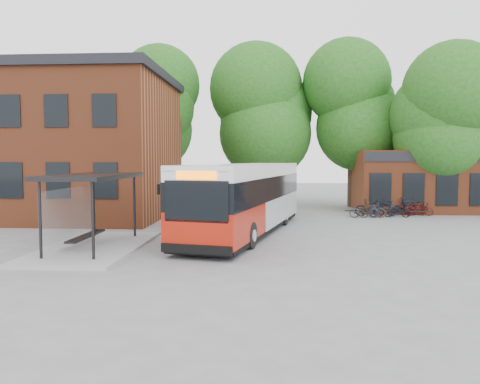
# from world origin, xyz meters

# --- Properties ---
(ground) EXTENTS (100.00, 100.00, 0.00)m
(ground) POSITION_xyz_m (0.00, 0.00, 0.00)
(ground) COLOR slate
(station_building) EXTENTS (18.40, 10.40, 8.50)m
(station_building) POSITION_xyz_m (-13.00, 9.00, 4.25)
(station_building) COLOR brown
(station_building) RESTS_ON ground
(shop_row) EXTENTS (14.00, 6.20, 4.00)m
(shop_row) POSITION_xyz_m (15.00, 14.00, 2.00)
(shop_row) COLOR brown
(shop_row) RESTS_ON ground
(bus_shelter) EXTENTS (3.60, 7.00, 2.90)m
(bus_shelter) POSITION_xyz_m (-4.50, -1.00, 1.45)
(bus_shelter) COLOR black
(bus_shelter) RESTS_ON ground
(bike_rail) EXTENTS (5.20, 0.10, 0.38)m
(bike_rail) POSITION_xyz_m (9.28, 10.00, 0.19)
(bike_rail) COLOR black
(bike_rail) RESTS_ON ground
(tree_0) EXTENTS (7.92, 7.92, 11.00)m
(tree_0) POSITION_xyz_m (-6.00, 16.00, 5.50)
(tree_0) COLOR #1B4E14
(tree_0) RESTS_ON ground
(tree_1) EXTENTS (7.92, 7.92, 10.40)m
(tree_1) POSITION_xyz_m (1.00, 17.00, 5.20)
(tree_1) COLOR #1B4E14
(tree_1) RESTS_ON ground
(tree_2) EXTENTS (7.92, 7.92, 11.00)m
(tree_2) POSITION_xyz_m (8.00, 16.00, 5.50)
(tree_2) COLOR #1B4E14
(tree_2) RESTS_ON ground
(tree_3) EXTENTS (7.04, 7.04, 9.28)m
(tree_3) POSITION_xyz_m (13.00, 12.00, 4.64)
(tree_3) COLOR #1B4E14
(tree_3) RESTS_ON ground
(city_bus) EXTENTS (5.36, 12.96, 3.22)m
(city_bus) POSITION_xyz_m (1.13, 3.22, 1.61)
(city_bus) COLOR #A51A0B
(city_bus) RESTS_ON ground
(bicycle_0) EXTENTS (1.71, 0.67, 0.88)m
(bicycle_0) POSITION_xyz_m (7.71, 9.39, 0.44)
(bicycle_0) COLOR #24242D
(bicycle_0) RESTS_ON ground
(bicycle_1) EXTENTS (1.57, 0.47, 0.94)m
(bicycle_1) POSITION_xyz_m (8.18, 9.39, 0.47)
(bicycle_1) COLOR #2C2721
(bicycle_1) RESTS_ON ground
(bicycle_2) EXTENTS (1.91, 1.14, 0.95)m
(bicycle_2) POSITION_xyz_m (8.94, 10.02, 0.48)
(bicycle_2) COLOR #041B42
(bicycle_2) RESTS_ON ground
(bicycle_3) EXTENTS (1.80, 0.79, 1.05)m
(bicycle_3) POSITION_xyz_m (8.20, 10.12, 0.52)
(bicycle_3) COLOR black
(bicycle_3) RESTS_ON ground
(bicycle_4) EXTENTS (1.57, 0.65, 0.81)m
(bicycle_4) POSITION_xyz_m (9.71, 9.76, 0.40)
(bicycle_4) COLOR black
(bicycle_4) RESTS_ON ground
(bicycle_5) EXTENTS (1.88, 0.87, 1.09)m
(bicycle_5) POSITION_xyz_m (10.55, 10.87, 0.54)
(bicycle_5) COLOR black
(bicycle_5) RESTS_ON ground
(bicycle_6) EXTENTS (1.62, 0.76, 0.82)m
(bicycle_6) POSITION_xyz_m (11.32, 10.70, 0.41)
(bicycle_6) COLOR #440D10
(bicycle_6) RESTS_ON ground
(bicycle_7) EXTENTS (1.56, 0.85, 0.90)m
(bicycle_7) POSITION_xyz_m (11.07, 10.61, 0.45)
(bicycle_7) COLOR #420F0C
(bicycle_7) RESTS_ON ground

